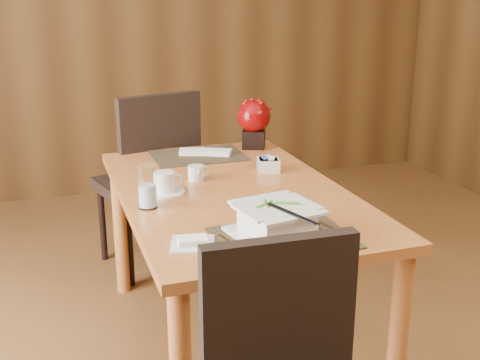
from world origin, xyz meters
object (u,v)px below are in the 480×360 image
object	(u,v)px
coffee_cup	(164,185)
sugar_caddy	(268,165)
water_glass	(147,187)
berry_decor	(254,121)
dining_table	(232,211)
bread_plate	(193,244)
soup_setting	(277,222)
creamer_jug	(196,173)
far_chair	(152,173)

from	to	relation	value
coffee_cup	sugar_caddy	size ratio (longest dim) A/B	1.65
water_glass	berry_decor	size ratio (longest dim) A/B	0.67
dining_table	bread_plate	distance (m)	0.60
dining_table	berry_decor	bearing A→B (deg)	62.69
water_glass	bread_plate	bearing A→B (deg)	-79.80
water_glass	soup_setting	bearing A→B (deg)	-50.03
bread_plate	creamer_jug	bearing A→B (deg)	74.51
sugar_caddy	water_glass	bearing A→B (deg)	-153.26
sugar_caddy	berry_decor	xyz separation A→B (m)	(0.08, 0.43, 0.11)
dining_table	coffee_cup	distance (m)	0.31
berry_decor	bread_plate	size ratio (longest dim) A/B	1.80
sugar_caddy	far_chair	xyz separation A→B (m)	(-0.41, 0.70, -0.20)
water_glass	dining_table	bearing A→B (deg)	16.46
water_glass	coffee_cup	bearing A→B (deg)	56.84
far_chair	creamer_jug	bearing A→B (deg)	80.46
coffee_cup	creamer_jug	world-z (taller)	coffee_cup
soup_setting	bread_plate	xyz separation A→B (m)	(-0.28, 0.02, -0.05)
dining_table	sugar_caddy	bearing A→B (deg)	39.59
coffee_cup	sugar_caddy	world-z (taller)	coffee_cup
coffee_cup	far_chair	bearing A→B (deg)	83.27
water_glass	berry_decor	distance (m)	1.01
sugar_caddy	bread_plate	size ratio (longest dim) A/B	0.70
soup_setting	water_glass	world-z (taller)	water_glass
creamer_jug	coffee_cup	bearing A→B (deg)	-149.92
berry_decor	far_chair	distance (m)	0.65
water_glass	berry_decor	xyz separation A→B (m)	(0.69, 0.73, 0.06)
soup_setting	coffee_cup	distance (m)	0.62
dining_table	water_glass	distance (m)	0.43
creamer_jug	water_glass	bearing A→B (deg)	-142.12
coffee_cup	sugar_caddy	bearing A→B (deg)	17.73
soup_setting	bread_plate	bearing A→B (deg)	165.18
coffee_cup	berry_decor	size ratio (longest dim) A/B	0.64
coffee_cup	berry_decor	xyz separation A→B (m)	(0.60, 0.59, 0.10)
dining_table	berry_decor	world-z (taller)	berry_decor
dining_table	far_chair	xyz separation A→B (m)	(-0.18, 0.89, -0.07)
sugar_caddy	bread_plate	world-z (taller)	sugar_caddy
soup_setting	bread_plate	size ratio (longest dim) A/B	2.29
dining_table	far_chair	world-z (taller)	far_chair
coffee_cup	far_chair	distance (m)	0.89
dining_table	water_glass	bearing A→B (deg)	-163.54
water_glass	berry_decor	world-z (taller)	berry_decor
water_glass	bread_plate	distance (m)	0.41
creamer_jug	bread_plate	size ratio (longest dim) A/B	0.65
creamer_jug	sugar_caddy	world-z (taller)	creamer_jug
soup_setting	berry_decor	bearing A→B (deg)	63.80
soup_setting	creamer_jug	xyz separation A→B (m)	(-0.10, 0.70, -0.02)
soup_setting	bread_plate	distance (m)	0.29
soup_setting	water_glass	size ratio (longest dim) A/B	1.89
coffee_cup	berry_decor	world-z (taller)	berry_decor
dining_table	far_chair	size ratio (longest dim) A/B	1.45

